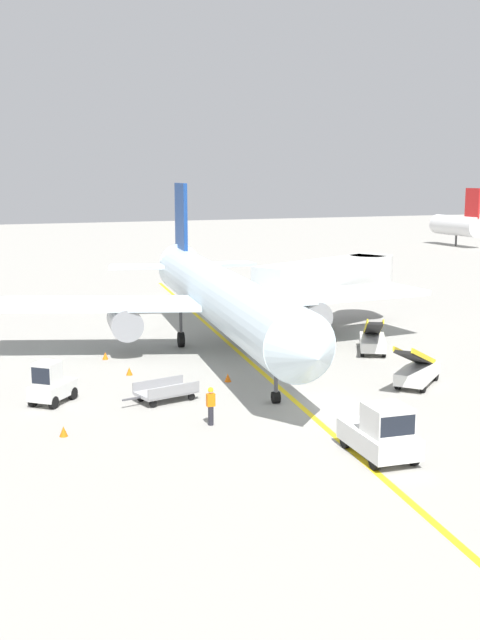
{
  "coord_description": "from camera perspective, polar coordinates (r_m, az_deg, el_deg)",
  "views": [
    {
      "loc": [
        -16.48,
        -32.26,
        10.71
      ],
      "look_at": [
        0.03,
        9.63,
        2.5
      ],
      "focal_mm": 44.77,
      "sensor_mm": 36.0,
      "label": 1
    }
  ],
  "objects": [
    {
      "name": "safety_cone_wingtip_right",
      "position": [
        34.22,
        -12.5,
        -7.77
      ],
      "size": [
        0.36,
        0.36,
        0.44
      ],
      "primitive_type": "cone",
      "color": "orange",
      "rests_on": "ground"
    },
    {
      "name": "safety_cone_nose_right",
      "position": [
        47.66,
        -9.61,
        -2.53
      ],
      "size": [
        0.36,
        0.36,
        0.44
      ],
      "primitive_type": "cone",
      "color": "orange",
      "rests_on": "ground"
    },
    {
      "name": "safety_cone_nose_left",
      "position": [
        41.98,
        -0.88,
        -4.14
      ],
      "size": [
        0.36,
        0.36,
        0.44
      ],
      "primitive_type": "cone",
      "color": "orange",
      "rests_on": "ground"
    },
    {
      "name": "jet_bridge",
      "position": [
        56.81,
        6.81,
        3.01
      ],
      "size": [
        12.78,
        7.65,
        4.85
      ],
      "color": "silver",
      "rests_on": "ground"
    },
    {
      "name": "baggage_tug_near_wing",
      "position": [
        38.88,
        -13.37,
        -4.53
      ],
      "size": [
        2.56,
        2.66,
        2.1
      ],
      "color": "silver",
      "rests_on": "ground"
    },
    {
      "name": "belt_loader_aft_hold",
      "position": [
        49.37,
        9.47,
        -1.41
      ],
      "size": [
        3.49,
        4.99,
        2.59
      ],
      "color": "silver",
      "rests_on": "ground"
    },
    {
      "name": "ground_plane",
      "position": [
        37.78,
        5.35,
        -6.18
      ],
      "size": [
        300.0,
        300.0,
        0.0
      ],
      "primitive_type": "plane",
      "color": "#9E9B93"
    },
    {
      "name": "airliner",
      "position": [
        48.91,
        -1.45,
        1.76
      ],
      "size": [
        28.37,
        35.32,
        10.1
      ],
      "color": "silver",
      "rests_on": "ground"
    },
    {
      "name": "belt_loader_forward_hold",
      "position": [
        42.1,
        12.54,
        -3.56
      ],
      "size": [
        4.57,
        4.26,
        2.59
      ],
      "color": "silver",
      "rests_on": "ground"
    },
    {
      "name": "taxi_line_yellow",
      "position": [
        42.14,
        2.32,
        -4.39
      ],
      "size": [
        10.57,
        79.38,
        0.01
      ],
      "primitive_type": "cube",
      "rotation": [
        0.0,
        0.0,
        -0.13
      ],
      "color": "yellow",
      "rests_on": "ground"
    },
    {
      "name": "safety_cone_wingtip_left",
      "position": [
        43.75,
        -7.92,
        -3.64
      ],
      "size": [
        0.36,
        0.36,
        0.44
      ],
      "primitive_type": "cone",
      "color": "orange",
      "rests_on": "ground"
    },
    {
      "name": "distant_aircraft_mid_left",
      "position": [
        126.45,
        15.27,
        6.58
      ],
      "size": [
        3.0,
        10.1,
        8.8
      ],
      "color": "silver",
      "rests_on": "ground"
    },
    {
      "name": "baggage_cart_loaded",
      "position": [
        38.55,
        -5.32,
        -5.12
      ],
      "size": [
        3.84,
        2.19,
        0.94
      ],
      "color": "#A5A5A8",
      "rests_on": "ground"
    },
    {
      "name": "ground_crew_marshaller",
      "position": [
        34.69,
        -2.1,
        -6.08
      ],
      "size": [
        0.36,
        0.24,
        1.7
      ],
      "color": "#26262D",
      "rests_on": "ground"
    },
    {
      "name": "pushback_tug",
      "position": [
        31.22,
        10.08,
        -7.97
      ],
      "size": [
        2.12,
        3.71,
        2.2
      ],
      "color": "silver",
      "rests_on": "ground"
    }
  ]
}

